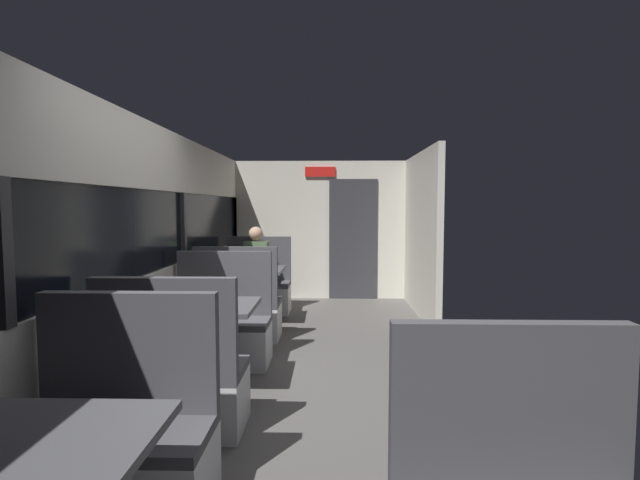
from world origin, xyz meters
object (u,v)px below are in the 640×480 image
Objects in this scene: dining_table_near_window at (24,467)px; bench_mid_window_facing_entry at (222,331)px; bench_far_window_facing_entry at (258,290)px; dining_table_far_window at (249,276)px; bench_far_window_facing_end at (239,311)px; bench_mid_window_facing_end at (174,385)px; dining_table_mid_window at (201,316)px; seated_passenger at (257,276)px; bench_near_window_facing_entry at (118,449)px.

bench_mid_window_facing_entry is at bearing 90.00° from dining_table_near_window.
dining_table_near_window is 0.82× the size of bench_far_window_facing_entry.
dining_table_near_window and dining_table_far_window have the same top height.
bench_far_window_facing_end is at bearing -90.00° from bench_far_window_facing_entry.
bench_mid_window_facing_end is (0.00, 1.55, -0.31)m from dining_table_near_window.
dining_table_near_window is at bearing -90.00° from dining_table_mid_window.
bench_mid_window_facing_end is 1.00× the size of bench_mid_window_facing_entry.
dining_table_near_window is 0.82× the size of bench_far_window_facing_end.
seated_passenger is (0.00, 2.88, -0.10)m from dining_table_mid_window.
bench_mid_window_facing_end is 3.59m from seated_passenger.
bench_mid_window_facing_end is 1.40m from bench_mid_window_facing_entry.
bench_mid_window_facing_end and bench_mid_window_facing_entry have the same top height.
bench_far_window_facing_entry is (0.00, 4.51, 0.00)m from bench_near_window_facing_entry.
bench_mid_window_facing_end is at bearing -90.00° from dining_table_mid_window.
bench_far_window_facing_end is at bearing -90.00° from seated_passenger.
bench_far_window_facing_end is at bearing 90.00° from dining_table_mid_window.
bench_far_window_facing_entry is at bearing 90.00° from bench_far_window_facing_end.
bench_mid_window_facing_entry is 2.25m from bench_far_window_facing_entry.
bench_near_window_facing_entry is (0.00, 0.70, -0.31)m from dining_table_near_window.
bench_far_window_facing_end reaches higher than dining_table_far_window.
dining_table_mid_window is at bearing 90.00° from bench_mid_window_facing_end.
seated_passenger reaches higher than bench_mid_window_facing_entry.
dining_table_far_window is at bearing 90.00° from dining_table_mid_window.
seated_passenger is (0.00, 5.13, -0.10)m from dining_table_near_window.
bench_near_window_facing_entry and bench_mid_window_facing_entry have the same top height.
bench_near_window_facing_entry is 3.82m from dining_table_far_window.
bench_far_window_facing_end is 1.00× the size of bench_far_window_facing_entry.
seated_passenger is (0.00, 3.58, 0.21)m from bench_mid_window_facing_end.
bench_near_window_facing_entry is 3.11m from bench_far_window_facing_end.
dining_table_near_window is at bearing -90.00° from bench_mid_window_facing_end.
bench_near_window_facing_entry is 1.58m from dining_table_mid_window.
dining_table_far_window is at bearing 90.00° from bench_mid_window_facing_end.
seated_passenger reaches higher than dining_table_near_window.
bench_mid_window_facing_end is 1.00× the size of bench_far_window_facing_end.
bench_near_window_facing_entry reaches higher than dining_table_mid_window.
dining_table_mid_window is at bearing -90.00° from dining_table_far_window.
dining_table_far_window is (0.00, 2.95, 0.31)m from bench_mid_window_facing_end.
bench_mid_window_facing_entry is (0.00, 1.40, 0.00)m from bench_mid_window_facing_end.
dining_table_mid_window is 0.77m from bench_mid_window_facing_end.
bench_mid_window_facing_end reaches higher than dining_table_near_window.
bench_far_window_facing_end is (0.00, 3.11, 0.00)m from bench_near_window_facing_entry.
bench_far_window_facing_entry reaches higher than dining_table_far_window.
bench_mid_window_facing_end is 1.22× the size of dining_table_far_window.
bench_near_window_facing_entry is 0.85m from bench_mid_window_facing_end.
dining_table_mid_window is at bearing -90.00° from bench_mid_window_facing_entry.
dining_table_far_window is at bearing -90.00° from seated_passenger.
bench_far_window_facing_end is 1.40m from bench_far_window_facing_entry.
bench_near_window_facing_entry is 1.22× the size of dining_table_far_window.
bench_near_window_facing_entry reaches higher than dining_table_near_window.
bench_mid_window_facing_end is at bearing -90.00° from seated_passenger.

